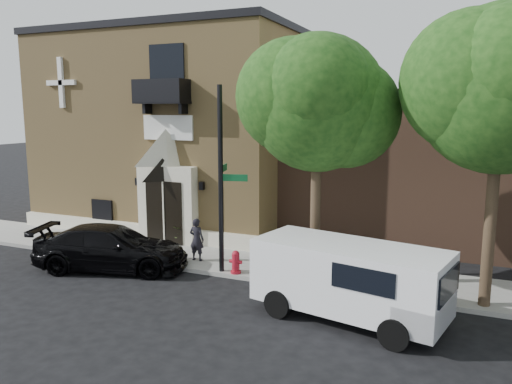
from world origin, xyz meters
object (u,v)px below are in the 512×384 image
at_px(street_sign, 221,180).
at_px(fire_hydrant, 236,262).
at_px(dumpster, 364,268).
at_px(pedestrian_near, 197,239).
at_px(cargo_van, 356,280).
at_px(black_sedan, 111,248).

bearing_deg(street_sign, fire_hydrant, -18.01).
xyz_separation_m(dumpster, pedestrian_near, (-6.17, 0.28, 0.21)).
bearing_deg(dumpster, cargo_van, -104.35).
distance_m(street_sign, fire_hydrant, 2.82).
bearing_deg(black_sedan, street_sign, -92.61).
xyz_separation_m(cargo_van, pedestrian_near, (-6.40, 2.71, -0.23)).
distance_m(black_sedan, fire_hydrant, 4.53).
relative_size(cargo_van, dumpster, 2.77).
xyz_separation_m(black_sedan, cargo_van, (8.89, -1.01, 0.38)).
relative_size(street_sign, pedestrian_near, 3.99).
bearing_deg(cargo_van, street_sign, 170.22).
relative_size(black_sedan, dumpster, 2.76).
distance_m(street_sign, dumpster, 5.43).
bearing_deg(fire_hydrant, cargo_van, -23.62).
height_order(cargo_van, dumpster, cargo_van).
distance_m(dumpster, pedestrian_near, 6.18).
height_order(black_sedan, dumpster, black_sedan).
relative_size(fire_hydrant, pedestrian_near, 0.50).
bearing_deg(fire_hydrant, black_sedan, -167.94).
distance_m(cargo_van, fire_hydrant, 4.91).
xyz_separation_m(black_sedan, dumpster, (8.65, 1.42, -0.06)).
distance_m(black_sedan, cargo_van, 8.95).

